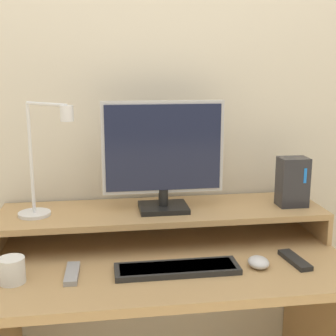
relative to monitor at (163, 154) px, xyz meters
name	(u,v)px	position (x,y,z in m)	size (l,w,h in m)	color
wall_back	(156,107)	(0.00, 0.21, 0.15)	(6.00, 0.05, 2.50)	beige
desk	(170,317)	(0.00, -0.16, -0.56)	(1.20, 0.65, 0.77)	tan
monitor_shelf	(163,213)	(0.00, 0.01, -0.23)	(1.20, 0.32, 0.12)	tan
monitor	(163,154)	(0.00, 0.00, 0.00)	(0.44, 0.15, 0.40)	black
desk_lamp	(43,170)	(-0.42, -0.04, -0.04)	(0.22, 0.20, 0.40)	silver
router_dock	(293,182)	(0.49, -0.02, -0.12)	(0.11, 0.08, 0.19)	#28282D
keyboard	(177,269)	(0.01, -0.28, -0.32)	(0.40, 0.11, 0.02)	#282828
mouse	(258,262)	(0.27, -0.28, -0.31)	(0.07, 0.08, 0.03)	silver
remote_control	(72,273)	(-0.32, -0.26, -0.32)	(0.05, 0.15, 0.02)	#99999E
remote_secondary	(295,260)	(0.41, -0.26, -0.32)	(0.06, 0.16, 0.02)	black
mug	(12,270)	(-0.50, -0.28, -0.29)	(0.08, 0.08, 0.08)	white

